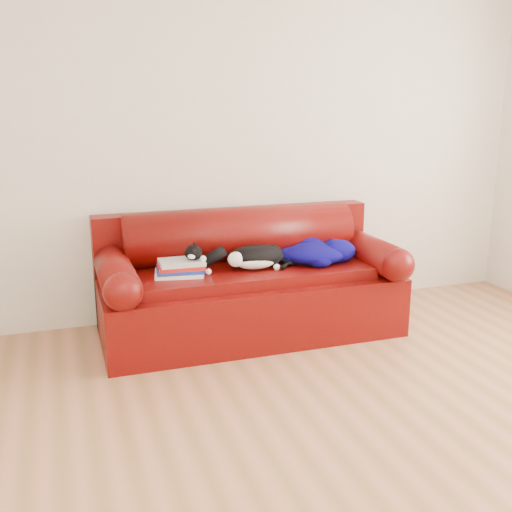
{
  "coord_description": "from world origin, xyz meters",
  "views": [
    {
      "loc": [
        -1.5,
        -2.39,
        1.64
      ],
      "look_at": [
        -0.24,
        1.35,
        0.61
      ],
      "focal_mm": 42.0,
      "sensor_mm": 36.0,
      "label": 1
    }
  ],
  "objects_px": {
    "book_stack": "(180,268)",
    "blanket": "(317,252)",
    "sofa_base": "(250,301)",
    "cat": "(255,257)"
  },
  "relations": [
    {
      "from": "book_stack",
      "to": "sofa_base",
      "type": "bearing_deg",
      "value": 6.38
    },
    {
      "from": "sofa_base",
      "to": "book_stack",
      "type": "bearing_deg",
      "value": -173.62
    },
    {
      "from": "sofa_base",
      "to": "cat",
      "type": "height_order",
      "value": "cat"
    },
    {
      "from": "sofa_base",
      "to": "blanket",
      "type": "bearing_deg",
      "value": -4.8
    },
    {
      "from": "blanket",
      "to": "book_stack",
      "type": "bearing_deg",
      "value": -179.15
    },
    {
      "from": "cat",
      "to": "book_stack",
      "type": "bearing_deg",
      "value": 171.58
    },
    {
      "from": "book_stack",
      "to": "blanket",
      "type": "distance_m",
      "value": 1.01
    },
    {
      "from": "sofa_base",
      "to": "blanket",
      "type": "xyz_separation_m",
      "value": [
        0.5,
        -0.04,
        0.34
      ]
    },
    {
      "from": "book_stack",
      "to": "cat",
      "type": "height_order",
      "value": "cat"
    },
    {
      "from": "cat",
      "to": "blanket",
      "type": "height_order",
      "value": "cat"
    }
  ]
}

